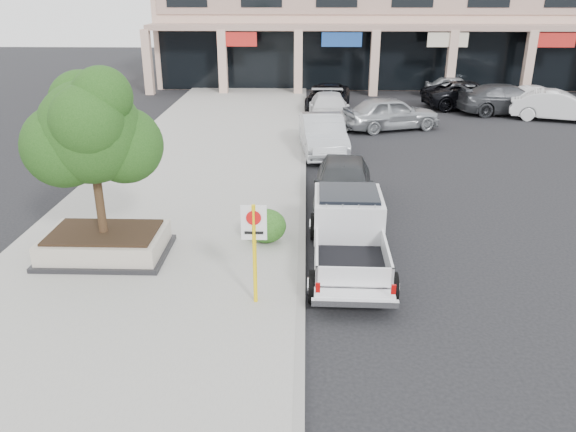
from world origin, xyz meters
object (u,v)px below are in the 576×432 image
at_px(curb_car_b, 323,134).
at_px(curb_car_c, 329,109).
at_px(lot_car_f, 542,101).
at_px(planter_tree, 98,131).
at_px(lot_car_a, 391,113).
at_px(lot_car_b, 557,106).
at_px(no_parking_sign, 254,241).
at_px(lot_car_e, 456,87).
at_px(lot_car_d, 471,95).
at_px(lot_car_c, 508,99).
at_px(pickup_truck, 349,236).
at_px(curb_car_d, 328,97).
at_px(curb_car_a, 344,183).
at_px(planter, 105,244).

height_order(curb_car_b, curb_car_c, curb_car_b).
distance_m(curb_car_b, lot_car_f, 15.30).
relative_size(planter_tree, lot_car_a, 0.82).
height_order(lot_car_a, lot_car_b, lot_car_a).
bearing_deg(planter_tree, lot_car_a, 58.08).
relative_size(no_parking_sign, lot_car_a, 0.47).
bearing_deg(lot_car_e, curb_car_b, 151.95).
height_order(lot_car_a, lot_car_f, lot_car_a).
bearing_deg(no_parking_sign, curb_car_c, 83.00).
distance_m(lot_car_b, lot_car_f, 1.65).
distance_m(planter_tree, lot_car_b, 25.61).
distance_m(lot_car_a, lot_car_d, 7.98).
relative_size(lot_car_a, lot_car_b, 1.02).
xyz_separation_m(planter_tree, lot_car_e, (14.86, 24.31, -2.73)).
distance_m(lot_car_b, lot_car_c, 2.64).
relative_size(no_parking_sign, lot_car_e, 0.57).
xyz_separation_m(pickup_truck, lot_car_a, (3.16, 15.27, -0.01)).
bearing_deg(lot_car_a, planter_tree, 129.57).
bearing_deg(lot_car_c, pickup_truck, 147.50).
height_order(curb_car_c, lot_car_c, lot_car_c).
relative_size(pickup_truck, lot_car_f, 1.16).
relative_size(planter_tree, lot_car_b, 0.83).
relative_size(no_parking_sign, curb_car_b, 0.46).
bearing_deg(lot_car_e, pickup_truck, 165.74).
xyz_separation_m(curb_car_d, lot_car_b, (12.23, -2.73, 0.07)).
distance_m(curb_car_a, lot_car_c, 18.14).
height_order(planter, lot_car_b, lot_car_b).
distance_m(curb_car_c, curb_car_d, 3.73).
bearing_deg(planter_tree, lot_car_c, 49.06).
distance_m(pickup_truck, lot_car_b, 21.63).
xyz_separation_m(no_parking_sign, lot_car_f, (14.48, 21.43, -0.87)).
xyz_separation_m(curb_car_c, lot_car_d, (8.60, 4.30, 0.04)).
xyz_separation_m(planter_tree, lot_car_d, (14.87, 20.73, -2.62)).
bearing_deg(curb_car_c, pickup_truck, -90.93).
relative_size(curb_car_b, lot_car_b, 1.03).
height_order(pickup_truck, lot_car_d, pickup_truck).
distance_m(pickup_truck, lot_car_a, 15.60).
relative_size(pickup_truck, curb_car_d, 1.04).
distance_m(pickup_truck, curb_car_b, 10.76).
bearing_deg(planter_tree, no_parking_sign, -30.89).
bearing_deg(lot_car_b, curb_car_b, 135.85).
bearing_deg(lot_car_e, curb_car_c, 137.74).
bearing_deg(lot_car_f, pickup_truck, 141.38).
height_order(planter_tree, lot_car_c, planter_tree).
height_order(curb_car_b, lot_car_e, curb_car_b).
distance_m(pickup_truck, curb_car_c, 16.72).
distance_m(curb_car_b, curb_car_c, 5.98).
distance_m(curb_car_c, lot_car_f, 12.45).
distance_m(planter, pickup_truck, 6.32).
bearing_deg(curb_car_a, lot_car_c, 59.57).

